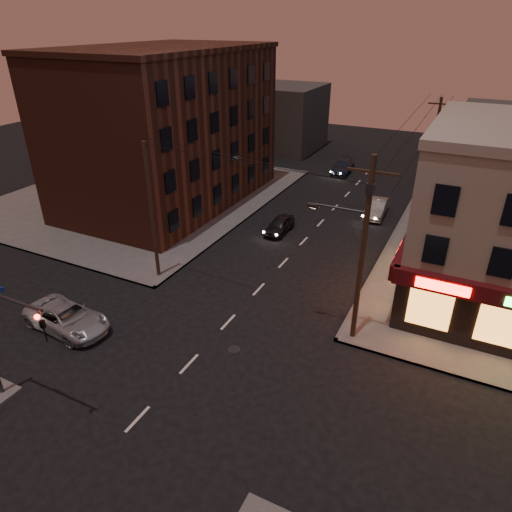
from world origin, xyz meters
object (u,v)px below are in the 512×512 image
Objects in this scene: suv_cross at (67,318)px; sedan_mid at (376,208)px; sedan_far at (343,167)px; fire_hydrant at (392,274)px; sedan_near at (279,225)px.

suv_cross reaches higher than sedan_mid.
sedan_far is 24.03m from fire_hydrant.
sedan_near is at bearing -134.42° from sedan_mid.
fire_hydrant is at bearing -74.71° from sedan_mid.
sedan_mid is 11.51m from fire_hydrant.
sedan_mid is 6.06× the size of fire_hydrant.
sedan_near is 10.57m from fire_hydrant.
suv_cross is 1.19× the size of sedan_mid.
sedan_mid is (6.20, 7.05, 0.09)m from sedan_near.
suv_cross is 20.20m from fire_hydrant.
sedan_mid is at bearing 48.27° from sedan_near.
sedan_mid is 12.65m from sedan_far.
suv_cross is 26.86m from sedan_mid.
suv_cross is 7.21× the size of fire_hydrant.
sedan_near is (5.36, 17.19, -0.09)m from suv_cross.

